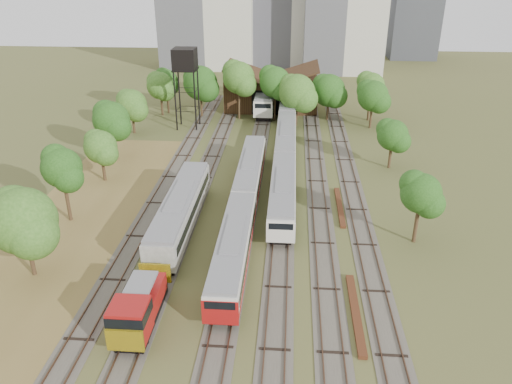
# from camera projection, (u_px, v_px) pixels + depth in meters

# --- Properties ---
(ground) EXTENTS (240.00, 240.00, 0.00)m
(ground) POSITION_uv_depth(u_px,v_px,m) (251.00, 311.00, 38.45)
(ground) COLOR #475123
(ground) RESTS_ON ground
(dry_grass_patch) EXTENTS (14.00, 60.00, 0.04)m
(dry_grass_patch) POSITION_uv_depth(u_px,v_px,m) (67.00, 247.00, 46.84)
(dry_grass_patch) COLOR brown
(dry_grass_patch) RESTS_ON ground
(tracks) EXTENTS (24.60, 80.00, 0.19)m
(tracks) POSITION_uv_depth(u_px,v_px,m) (262.00, 179.00, 61.01)
(tracks) COLOR #4C473D
(tracks) RESTS_ON ground
(railcar_red_set) EXTENTS (2.69, 34.58, 3.31)m
(railcar_red_set) POSITION_uv_depth(u_px,v_px,m) (243.00, 205.00, 51.05)
(railcar_red_set) COLOR black
(railcar_red_set) RESTS_ON ground
(railcar_green_set) EXTENTS (2.72, 52.08, 3.36)m
(railcar_green_set) POSITION_uv_depth(u_px,v_px,m) (286.00, 139.00, 69.19)
(railcar_green_set) COLOR black
(railcar_green_set) RESTS_ON ground
(railcar_rear) EXTENTS (3.16, 16.08, 3.91)m
(railcar_rear) POSITION_uv_depth(u_px,v_px,m) (266.00, 98.00, 88.12)
(railcar_rear) COLOR black
(railcar_rear) RESTS_ON ground
(shunter_locomotive) EXTENTS (2.61, 8.10, 3.42)m
(shunter_locomotive) POSITION_uv_depth(u_px,v_px,m) (138.00, 310.00, 36.07)
(shunter_locomotive) COLOR black
(shunter_locomotive) RESTS_ON ground
(old_grey_coach) EXTENTS (2.96, 18.00, 3.65)m
(old_grey_coach) POSITION_uv_depth(u_px,v_px,m) (181.00, 211.00, 49.30)
(old_grey_coach) COLOR black
(old_grey_coach) RESTS_ON ground
(water_tower) EXTENTS (3.57, 3.57, 12.33)m
(water_tower) POSITION_uv_depth(u_px,v_px,m) (185.00, 61.00, 75.36)
(water_tower) COLOR black
(water_tower) RESTS_ON ground
(rail_pile_near) EXTENTS (0.64, 9.55, 0.32)m
(rail_pile_near) POSITION_uv_depth(u_px,v_px,m) (356.00, 313.00, 38.03)
(rail_pile_near) COLOR #552C18
(rail_pile_near) RESTS_ON ground
(rail_pile_far) EXTENTS (0.57, 9.17, 0.30)m
(rail_pile_far) POSITION_uv_depth(u_px,v_px,m) (340.00, 207.00, 54.15)
(rail_pile_far) COLOR #552C18
(rail_pile_far) RESTS_ON ground
(maintenance_shed) EXTENTS (16.45, 11.55, 7.58)m
(maintenance_shed) POSITION_uv_depth(u_px,v_px,m) (272.00, 91.00, 89.53)
(maintenance_shed) COLOR #361F13
(maintenance_shed) RESTS_ON ground
(tree_band_left) EXTENTS (7.69, 64.96, 8.24)m
(tree_band_left) POSITION_uv_depth(u_px,v_px,m) (89.00, 148.00, 56.06)
(tree_band_left) COLOR #382616
(tree_band_left) RESTS_ON ground
(tree_band_far) EXTENTS (39.36, 9.68, 9.50)m
(tree_band_far) POSITION_uv_depth(u_px,v_px,m) (265.00, 86.00, 81.08)
(tree_band_far) COLOR #382616
(tree_band_far) RESTS_ON ground
(tree_band_right) EXTENTS (4.79, 39.44, 7.55)m
(tree_band_right) POSITION_uv_depth(u_px,v_px,m) (386.00, 122.00, 65.76)
(tree_band_right) COLOR #382616
(tree_band_right) RESTS_ON ground
(tower_far_right) EXTENTS (12.00, 12.00, 28.00)m
(tower_far_right) POSITION_uv_depth(u_px,v_px,m) (416.00, 2.00, 129.37)
(tower_far_right) COLOR #3F4146
(tower_far_right) RESTS_ON ground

